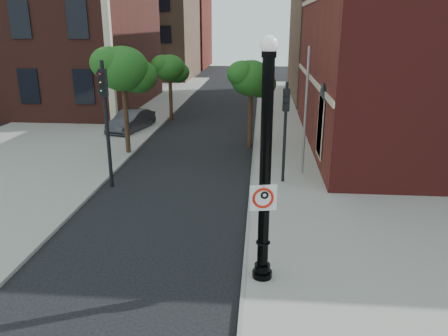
# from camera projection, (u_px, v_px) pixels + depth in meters

# --- Properties ---
(ground) EXTENTS (120.00, 120.00, 0.00)m
(ground) POSITION_uv_depth(u_px,v_px,m) (166.00, 275.00, 11.45)
(ground) COLOR black
(ground) RESTS_ON ground
(sidewalk_right) EXTENTS (8.00, 60.00, 0.12)m
(sidewalk_right) POSITION_uv_depth(u_px,v_px,m) (338.00, 163.00, 20.40)
(sidewalk_right) COLOR gray
(sidewalk_right) RESTS_ON ground
(sidewalk_left) EXTENTS (10.00, 50.00, 0.12)m
(sidewalk_left) POSITION_uv_depth(u_px,v_px,m) (91.00, 121.00, 29.20)
(sidewalk_left) COLOR gray
(sidewalk_left) RESTS_ON ground
(curb_edge) EXTENTS (0.10, 60.00, 0.14)m
(curb_edge) POSITION_uv_depth(u_px,v_px,m) (253.00, 161.00, 20.72)
(curb_edge) COLOR gray
(curb_edge) RESTS_ON ground
(bg_building_tan_a) EXTENTS (12.00, 12.00, 12.00)m
(bg_building_tan_a) POSITION_uv_depth(u_px,v_px,m) (143.00, 26.00, 52.17)
(bg_building_tan_a) COLOR brown
(bg_building_tan_a) RESTS_ON ground
(bg_building_red) EXTENTS (12.00, 12.00, 10.00)m
(bg_building_red) POSITION_uv_depth(u_px,v_px,m) (168.00, 33.00, 65.72)
(bg_building_red) COLOR maroon
(bg_building_red) RESTS_ON ground
(bg_building_tan_b) EXTENTS (22.00, 14.00, 14.00)m
(bg_building_tan_b) POSITION_uv_depth(u_px,v_px,m) (428.00, 15.00, 36.31)
(bg_building_tan_b) COLOR brown
(bg_building_tan_b) RESTS_ON ground
(lamppost) EXTENTS (0.51, 0.51, 6.04)m
(lamppost) POSITION_uv_depth(u_px,v_px,m) (265.00, 178.00, 10.33)
(lamppost) COLOR black
(lamppost) RESTS_ON ground
(no_parking_sign) EXTENTS (0.64, 0.16, 0.65)m
(no_parking_sign) POSITION_uv_depth(u_px,v_px,m) (263.00, 198.00, 10.32)
(no_parking_sign) COLOR white
(no_parking_sign) RESTS_ON ground
(parked_car) EXTENTS (2.23, 4.15, 1.30)m
(parked_car) POSITION_uv_depth(u_px,v_px,m) (131.00, 121.00, 26.58)
(parked_car) COLOR #313137
(parked_car) RESTS_ON ground
(traffic_signal_left) EXTENTS (0.38, 0.44, 4.99)m
(traffic_signal_left) POSITION_uv_depth(u_px,v_px,m) (105.00, 104.00, 16.62)
(traffic_signal_left) COLOR black
(traffic_signal_left) RESTS_ON ground
(traffic_signal_right) EXTENTS (0.27, 0.34, 4.16)m
(traffic_signal_right) POSITION_uv_depth(u_px,v_px,m) (286.00, 117.00, 17.08)
(traffic_signal_right) COLOR black
(traffic_signal_right) RESTS_ON ground
(utility_pole) EXTENTS (0.11, 0.11, 5.43)m
(utility_pole) POSITION_uv_depth(u_px,v_px,m) (305.00, 114.00, 18.14)
(utility_pole) COLOR #999999
(utility_pole) RESTS_ON ground
(street_tree_a) EXTENTS (2.94, 2.66, 5.30)m
(street_tree_a) POSITION_uv_depth(u_px,v_px,m) (124.00, 70.00, 20.77)
(street_tree_a) COLOR #331F14
(street_tree_a) RESTS_ON ground
(street_tree_b) EXTENTS (2.42, 2.19, 4.36)m
(street_tree_b) POSITION_uv_depth(u_px,v_px,m) (170.00, 69.00, 28.92)
(street_tree_b) COLOR #331F14
(street_tree_b) RESTS_ON ground
(street_tree_c) EXTENTS (2.52, 2.28, 4.55)m
(street_tree_c) POSITION_uv_depth(u_px,v_px,m) (252.00, 79.00, 22.28)
(street_tree_c) COLOR #331F14
(street_tree_c) RESTS_ON ground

